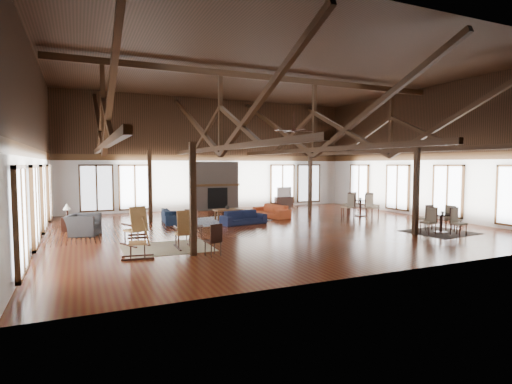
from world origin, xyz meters
name	(u,v)px	position (x,y,z in m)	size (l,w,h in m)	color
floor	(270,227)	(0.00, 0.00, 0.00)	(16.00, 16.00, 0.00)	#5B2B13
ceiling	(270,71)	(0.00, 0.00, 6.00)	(16.00, 14.00, 0.02)	black
wall_back	(214,154)	(0.00, 7.00, 3.00)	(16.00, 0.02, 6.00)	silver
wall_front	(405,140)	(0.00, -7.00, 3.00)	(16.00, 0.02, 6.00)	silver
wall_left	(34,147)	(-8.00, 0.00, 3.00)	(0.02, 14.00, 6.00)	silver
wall_right	(423,153)	(8.00, 0.00, 3.00)	(0.02, 14.00, 6.00)	silver
roof_truss	(270,123)	(0.00, 0.00, 4.03)	(15.60, 14.07, 3.14)	black
post_grid	(270,188)	(0.00, 0.00, 1.52)	(8.16, 7.16, 3.05)	black
fireplace	(216,186)	(0.00, 6.67, 1.29)	(2.50, 0.69, 2.60)	#6F6055
ceiling_fan	(294,130)	(0.50, -1.00, 3.73)	(1.60, 1.60, 0.75)	black
sofa_navy_front	(244,217)	(-0.63, 1.16, 0.27)	(1.87, 0.73, 0.55)	#131934
sofa_navy_left	(172,216)	(-3.21, 2.82, 0.28)	(0.74, 1.89, 0.55)	#121E34
sofa_orange	(272,211)	(1.42, 2.70, 0.29)	(0.77, 1.96, 0.57)	#B54723
coffee_table	(228,210)	(-0.77, 2.64, 0.42)	(1.29, 0.71, 0.48)	brown
vase	(227,207)	(-0.80, 2.63, 0.58)	(0.20, 0.20, 0.21)	#B2B2B2
armchair	(83,225)	(-6.68, 1.03, 0.36)	(0.97, 1.11, 0.72)	#2E2E30
side_table_lamp	(67,221)	(-7.21, 2.07, 0.39)	(0.41, 0.41, 1.04)	black
rocking_chair_a	(137,227)	(-5.23, -1.58, 0.57)	(0.81, 1.05, 1.20)	olive
rocking_chair_b	(185,231)	(-4.00, -2.58, 0.53)	(0.50, 0.88, 1.13)	olive
rocking_chair_c	(141,239)	(-5.33, -3.26, 0.50)	(0.88, 0.54, 1.06)	olive
side_chair_a	(193,223)	(-3.50, -1.57, 0.60)	(0.62, 0.62, 1.03)	black
side_chair_b	(215,237)	(-3.51, -3.85, 0.51)	(0.46, 0.46, 0.88)	black
cafe_table_near	(441,220)	(5.08, -3.66, 0.47)	(1.83, 1.83, 0.94)	black
cafe_table_far	(360,205)	(5.44, 1.30, 0.54)	(2.07, 2.07, 1.07)	black
cup_near	(443,213)	(5.11, -3.68, 0.72)	(0.11, 0.11, 0.09)	#B2B2B2
cup_far	(360,199)	(5.38, 1.24, 0.83)	(0.13, 0.13, 0.10)	#B2B2B2
tv_console	(284,201)	(4.20, 6.75, 0.27)	(1.09, 0.41, 0.55)	black
television	(283,192)	(4.18, 6.75, 0.83)	(1.00, 0.13, 0.57)	#B2B2B2
rug_tan	(167,248)	(-4.45, -2.27, 0.01)	(2.53, 1.99, 0.01)	tan
rug_navy	(225,220)	(-0.90, 2.61, 0.01)	(3.32, 2.49, 0.01)	#1B284E
rug_dark	(439,232)	(5.10, -3.58, 0.01)	(2.17, 1.97, 0.01)	black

